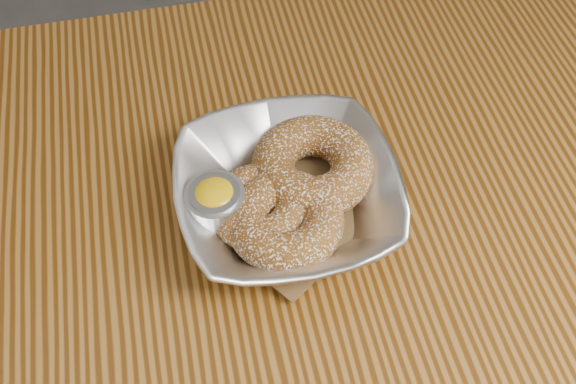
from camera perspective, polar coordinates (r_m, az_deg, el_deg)
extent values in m
cube|color=brown|center=(0.62, -1.32, -8.63)|extent=(1.20, 0.80, 0.04)
cube|color=#502F0F|center=(1.26, 20.45, 2.25)|extent=(0.06, 0.06, 0.71)
imported|color=silver|center=(0.62, 0.00, -0.25)|extent=(0.21, 0.21, 0.05)
cube|color=brown|center=(0.64, 0.00, -1.11)|extent=(0.20, 0.20, 0.00)
torus|color=brown|center=(0.64, 2.09, 2.21)|extent=(0.14, 0.14, 0.04)
torus|color=brown|center=(0.60, -0.24, -2.42)|extent=(0.12, 0.12, 0.04)
torus|color=brown|center=(0.61, -2.41, -1.29)|extent=(0.11, 0.11, 0.03)
cylinder|color=silver|center=(0.61, -6.09, -1.25)|extent=(0.05, 0.05, 0.04)
cylinder|color=gray|center=(0.61, -6.12, -1.04)|extent=(0.05, 0.05, 0.04)
ellipsoid|color=yellow|center=(0.60, -6.21, -0.42)|extent=(0.04, 0.04, 0.03)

